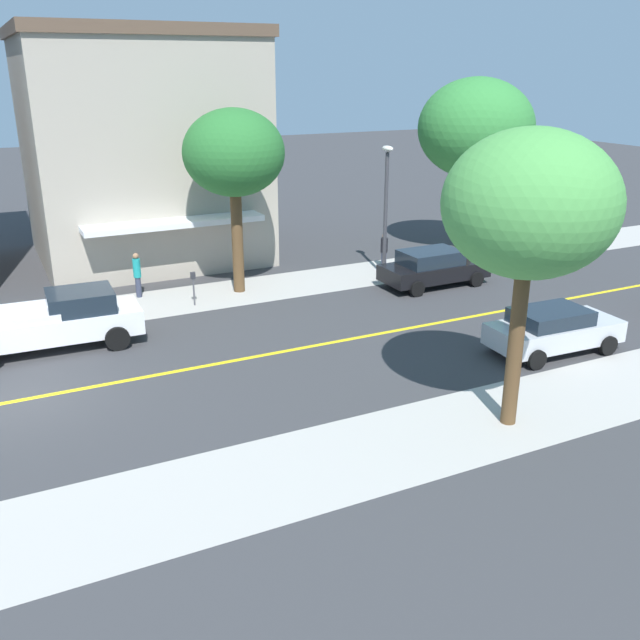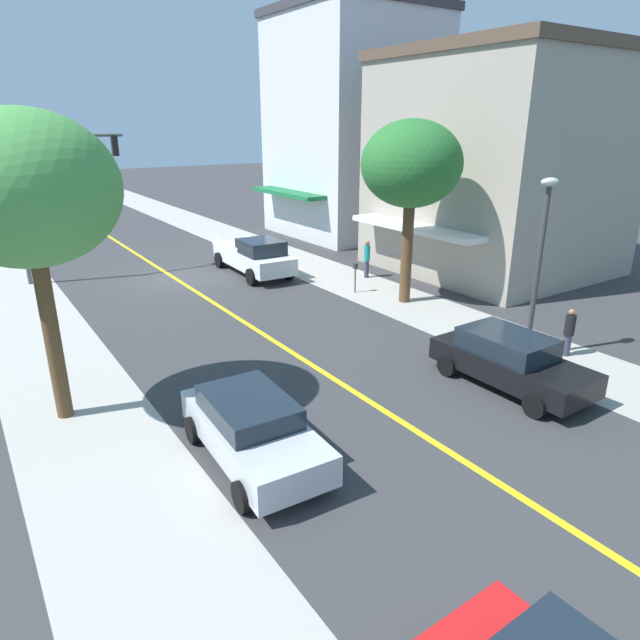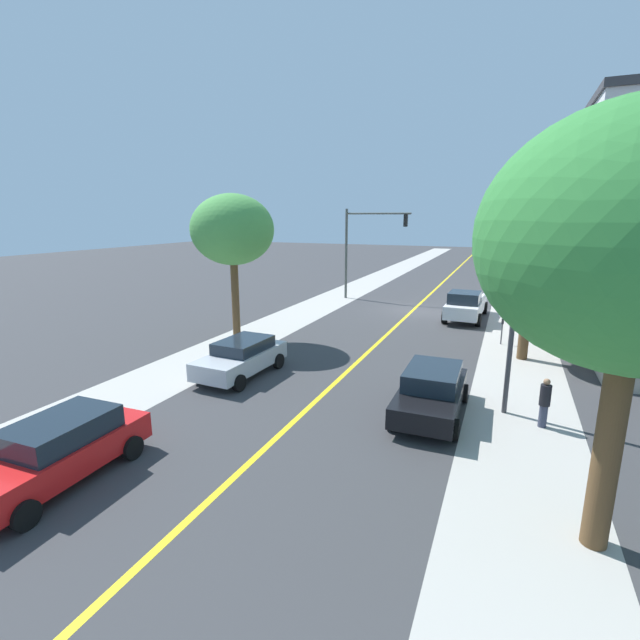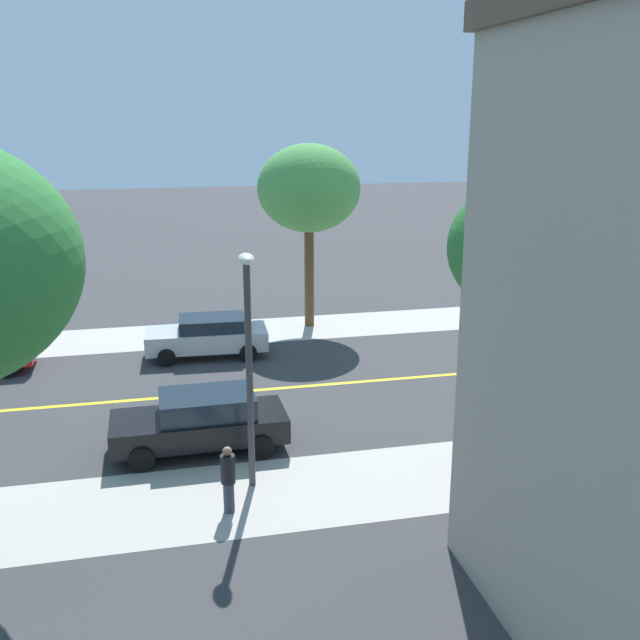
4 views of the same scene
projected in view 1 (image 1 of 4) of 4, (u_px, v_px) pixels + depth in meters
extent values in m
plane|color=#38383A|center=(24.00, 400.00, 19.49)|extent=(140.00, 140.00, 0.00)
cube|color=#ADA8A0|center=(8.00, 325.00, 25.15)|extent=(3.46, 126.00, 0.01)
cube|color=#ADA8A0|center=(52.00, 536.00, 13.83)|extent=(3.46, 126.00, 0.01)
cube|color=yellow|center=(24.00, 400.00, 19.49)|extent=(0.20, 126.00, 0.00)
cube|color=#A39989|center=(141.00, 152.00, 32.80)|extent=(9.53, 9.91, 9.93)
cube|color=brown|center=(130.00, 33.00, 31.02)|extent=(9.83, 10.21, 0.50)
cube|color=silver|center=(175.00, 223.00, 29.03)|extent=(1.32, 7.53, 0.24)
cylinder|color=brown|center=(470.00, 212.00, 34.42)|extent=(0.49, 0.49, 3.96)
ellipsoid|color=#337F38|center=(476.00, 128.00, 33.04)|extent=(5.48, 5.48, 4.66)
cylinder|color=brown|center=(515.00, 348.00, 17.55)|extent=(0.39, 0.39, 4.18)
ellipsoid|color=#4C9947|center=(530.00, 204.00, 16.30)|extent=(4.16, 4.16, 3.54)
cylinder|color=brown|center=(237.00, 242.00, 28.22)|extent=(0.46, 0.46, 4.13)
ellipsoid|color=#286B2D|center=(234.00, 153.00, 27.00)|extent=(3.97, 3.97, 3.38)
cylinder|color=silver|center=(7.00, 326.00, 24.18)|extent=(0.24, 0.24, 0.58)
sphere|color=#B2B2B7|center=(5.00, 316.00, 24.06)|extent=(0.22, 0.22, 0.22)
cylinder|color=#B2B2B7|center=(6.00, 324.00, 24.32)|extent=(0.10, 0.10, 0.10)
cylinder|color=#B2B2B7|center=(7.00, 327.00, 24.03)|extent=(0.10, 0.10, 0.10)
cylinder|color=#4C4C51|center=(194.00, 292.00, 27.02)|extent=(0.07, 0.07, 1.07)
cube|color=#2D2D33|center=(193.00, 275.00, 26.80)|extent=(0.12, 0.18, 0.26)
cylinder|color=#38383D|center=(385.00, 215.00, 30.21)|extent=(0.16, 0.16, 5.37)
ellipsoid|color=silver|center=(388.00, 149.00, 29.24)|extent=(0.70, 0.36, 0.24)
cube|color=#B7BABF|center=(554.00, 332.00, 22.57)|extent=(2.04, 4.45, 0.69)
cube|color=#19232D|center=(551.00, 316.00, 22.29)|extent=(1.72, 2.43, 0.47)
cylinder|color=black|center=(567.00, 327.00, 24.02)|extent=(0.25, 0.65, 0.64)
cylinder|color=black|center=(608.00, 345.00, 22.44)|extent=(0.25, 0.65, 0.64)
cylinder|color=black|center=(499.00, 339.00, 22.93)|extent=(0.25, 0.65, 0.64)
cylinder|color=black|center=(536.00, 359.00, 21.35)|extent=(0.25, 0.65, 0.64)
cube|color=black|center=(434.00, 271.00, 29.46)|extent=(1.95, 4.58, 0.65)
cube|color=#19232D|center=(430.00, 257.00, 29.15)|extent=(1.70, 2.48, 0.58)
cylinder|color=black|center=(449.00, 268.00, 31.00)|extent=(0.23, 0.64, 0.64)
cylinder|color=black|center=(476.00, 279.00, 29.41)|extent=(0.23, 0.64, 0.64)
cylinder|color=black|center=(392.00, 277.00, 29.73)|extent=(0.23, 0.64, 0.64)
cylinder|color=black|center=(417.00, 289.00, 28.13)|extent=(0.23, 0.64, 0.64)
cube|color=silver|center=(50.00, 326.00, 22.75)|extent=(2.17, 5.85, 0.80)
cube|color=#19232D|center=(80.00, 300.00, 22.90)|extent=(1.87, 2.15, 0.67)
cube|color=silver|center=(8.00, 307.00, 22.90)|extent=(0.21, 3.01, 0.24)
cube|color=silver|center=(10.00, 325.00, 21.36)|extent=(0.21, 3.01, 0.24)
cylinder|color=black|center=(109.00, 320.00, 24.48)|extent=(0.31, 0.81, 0.80)
cylinder|color=black|center=(117.00, 338.00, 22.80)|extent=(0.31, 0.81, 0.80)
cylinder|color=#33384C|center=(384.00, 260.00, 32.22)|extent=(0.24, 0.24, 0.72)
cylinder|color=black|center=(384.00, 245.00, 31.98)|extent=(0.33, 0.33, 0.66)
sphere|color=#936B4C|center=(385.00, 236.00, 31.84)|extent=(0.20, 0.20, 0.20)
cylinder|color=#33384C|center=(138.00, 287.00, 28.04)|extent=(0.23, 0.23, 0.83)
cylinder|color=teal|center=(137.00, 268.00, 27.77)|extent=(0.30, 0.30, 0.76)
sphere|color=#936B4C|center=(136.00, 256.00, 27.60)|extent=(0.23, 0.23, 0.23)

